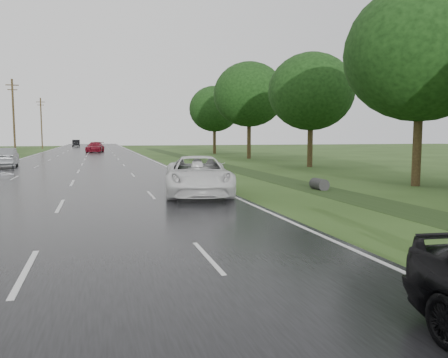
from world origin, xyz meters
name	(u,v)px	position (x,y,z in m)	size (l,w,h in m)	color
ground	(26,274)	(0.00, 0.00, 0.00)	(220.00, 220.00, 0.00)	#273F16
road	(86,158)	(0.00, 45.00, 0.02)	(14.00, 180.00, 0.04)	black
edge_stripe_east	(144,157)	(6.75, 45.00, 0.04)	(0.12, 180.00, 0.01)	silver
edge_stripe_west	(23,158)	(-6.75, 45.00, 0.04)	(0.12, 180.00, 0.01)	silver
center_line	(86,157)	(0.00, 45.00, 0.04)	(0.12, 180.00, 0.01)	silver
drainage_ditch	(256,174)	(11.50, 18.71, 0.04)	(2.20, 120.00, 0.56)	#1D3113
utility_pole_far	(14,116)	(-9.20, 55.00, 5.20)	(1.60, 0.26, 10.00)	#322314
utility_pole_distant	(41,122)	(-9.20, 85.00, 5.20)	(1.60, 0.26, 10.00)	#322314
tree_east_b	(421,53)	(17.00, 10.00, 6.68)	(7.60, 7.60, 10.11)	#322314
tree_east_c	(311,92)	(18.20, 24.00, 6.14)	(7.00, 7.00, 9.29)	#322314
tree_east_d	(249,95)	(17.80, 38.00, 7.15)	(8.00, 8.00, 10.76)	#322314
tree_east_f	(214,109)	(17.50, 52.00, 6.37)	(7.20, 7.20, 9.62)	#322314
white_pickup	(198,175)	(5.50, 9.71, 0.86)	(2.73, 5.92, 1.65)	silver
silver_sedan	(5,158)	(-5.80, 29.89, 0.82)	(1.65, 4.74, 1.56)	gray
far_car_red	(95,147)	(1.00, 61.60, 0.83)	(2.22, 5.46, 1.58)	maroon
far_car_dark	(76,143)	(-3.47, 100.36, 0.84)	(1.69, 4.85, 1.60)	black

